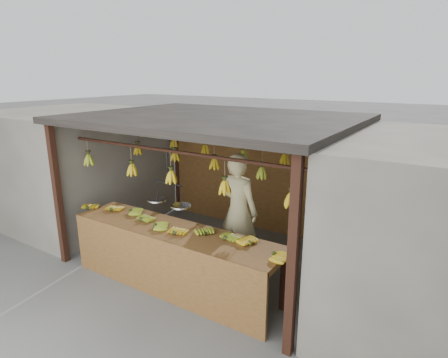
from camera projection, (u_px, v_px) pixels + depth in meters
The scene contains 8 objects.
ground at pixel (215, 255), 6.45m from camera, with size 80.00×80.00×0.00m, color #5B5B57.
stall at pixel (225, 140), 6.19m from camera, with size 4.30×3.30×2.40m.
neighbor_left at pixel (75, 165), 8.01m from camera, with size 3.00×3.00×2.30m, color slate.
counter at pixel (169, 245), 5.24m from camera, with size 3.49×0.76×0.96m.
hanging_bananas at pixel (214, 163), 6.01m from camera, with size 3.65×2.24×0.37m.
balance_scale at pixel (169, 200), 5.36m from camera, with size 0.74×0.30×0.78m.
vendor at pixel (238, 211), 5.90m from camera, with size 0.68×0.45×1.87m, color beige.
bag_bundles at pixel (355, 200), 6.28m from camera, with size 0.08×0.26×1.25m.
Camera 1 is at (3.29, -4.85, 3.01)m, focal length 30.00 mm.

